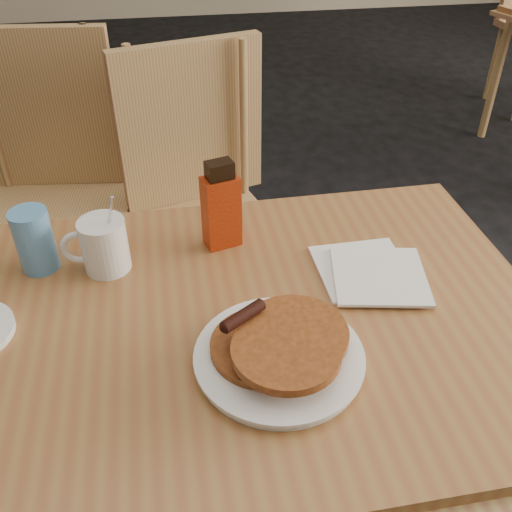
{
  "coord_description": "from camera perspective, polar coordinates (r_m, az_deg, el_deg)",
  "views": [
    {
      "loc": [
        -0.08,
        -0.7,
        1.43
      ],
      "look_at": [
        0.04,
        0.03,
        0.87
      ],
      "focal_mm": 40.0,
      "sensor_mm": 36.0,
      "label": 1
    }
  ],
  "objects": [
    {
      "name": "chair_wall_extra",
      "position": [
        1.86,
        -19.92,
        7.98
      ],
      "size": [
        0.49,
        0.49,
        0.99
      ],
      "rotation": [
        0.0,
        0.0,
        -0.11
      ],
      "color": "tan",
      "rests_on": "floor"
    },
    {
      "name": "pancake_plate",
      "position": [
        0.9,
        2.38,
        -9.46
      ],
      "size": [
        0.27,
        0.27,
        0.08
      ],
      "rotation": [
        0.0,
        0.0,
        0.16
      ],
      "color": "white",
      "rests_on": "main_table"
    },
    {
      "name": "coffee_mug",
      "position": [
        1.1,
        -15.07,
        1.12
      ],
      "size": [
        0.12,
        0.09,
        0.16
      ],
      "rotation": [
        0.0,
        0.0,
        0.36
      ],
      "color": "white",
      "rests_on": "main_table"
    },
    {
      "name": "chair_main_far",
      "position": [
        1.7,
        -5.92,
        6.9
      ],
      "size": [
        0.54,
        0.55,
        0.97
      ],
      "rotation": [
        0.0,
        0.0,
        0.28
      ],
      "color": "tan",
      "rests_on": "floor"
    },
    {
      "name": "main_table",
      "position": [
        1.02,
        -2.84,
        -8.09
      ],
      "size": [
        1.17,
        0.8,
        0.75
      ],
      "rotation": [
        0.0,
        0.0,
        0.02
      ],
      "color": "olive",
      "rests_on": "floor"
    },
    {
      "name": "napkin_stack",
      "position": [
        1.09,
        11.43,
        -1.61
      ],
      "size": [
        0.21,
        0.22,
        0.01
      ],
      "rotation": [
        0.0,
        0.0,
        0.03
      ],
      "color": "white",
      "rests_on": "main_table"
    },
    {
      "name": "blue_tumbler",
      "position": [
        1.13,
        -21.27,
        1.47
      ],
      "size": [
        0.07,
        0.07,
        0.12
      ],
      "primitive_type": "cylinder",
      "rotation": [
        0.0,
        0.0,
        0.01
      ],
      "color": "#528BC1",
      "rests_on": "main_table"
    },
    {
      "name": "syrup_bottle",
      "position": [
        1.11,
        -3.51,
        4.86
      ],
      "size": [
        0.08,
        0.06,
        0.18
      ],
      "rotation": [
        0.0,
        0.0,
        0.28
      ],
      "color": "#730906",
      "rests_on": "main_table"
    }
  ]
}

